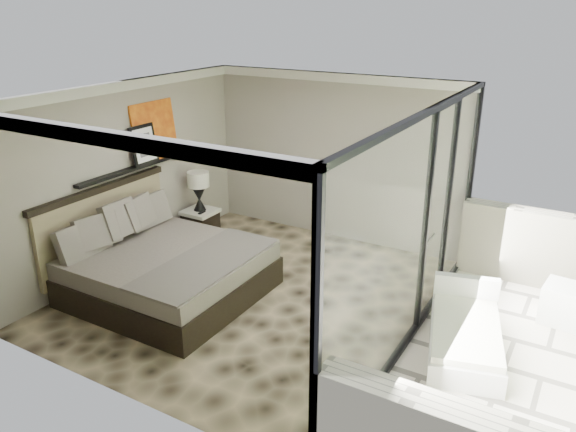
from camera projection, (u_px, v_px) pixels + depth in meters
The scene contains 14 objects.
floor at pixel (254, 294), 7.88m from camera, with size 5.00×5.00×0.00m, color black.
ceiling at pixel (249, 93), 6.89m from camera, with size 4.50×5.00×0.02m, color silver.
back_wall at pixel (334, 158), 9.39m from camera, with size 4.50×0.02×2.80m, color gray.
left_wall at pixel (128, 175), 8.44m from camera, with size 0.02×5.00×2.80m, color gray.
glass_wall at pixel (418, 233), 6.32m from camera, with size 0.08×5.00×2.80m, color white.
terrace_slab at pixel (540, 383), 6.13m from camera, with size 3.00×5.00×0.12m, color beige.
picture_ledge at pixel (135, 168), 8.46m from camera, with size 0.12×2.20×0.05m, color black.
bed at pixel (163, 267), 7.80m from camera, with size 2.40×2.32×1.33m.
nightstand at pixel (201, 224), 9.67m from camera, with size 0.52×0.52×0.52m, color black.
table_lamp at pixel (199, 186), 9.43m from camera, with size 0.37×0.37×0.67m.
abstract_canvas at pixel (154, 131), 8.69m from camera, with size 0.04×0.90×0.90m, color #A5360E.
framed_print at pixel (144, 145), 8.47m from camera, with size 0.03×0.50×0.60m, color black.
ottoman at pixel (564, 304), 7.13m from camera, with size 0.50×0.50×0.50m, color silver.
lounger at pixel (465, 335), 6.56m from camera, with size 1.17×1.74×0.62m.
Camera 1 is at (3.94, -5.78, 3.83)m, focal length 35.00 mm.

